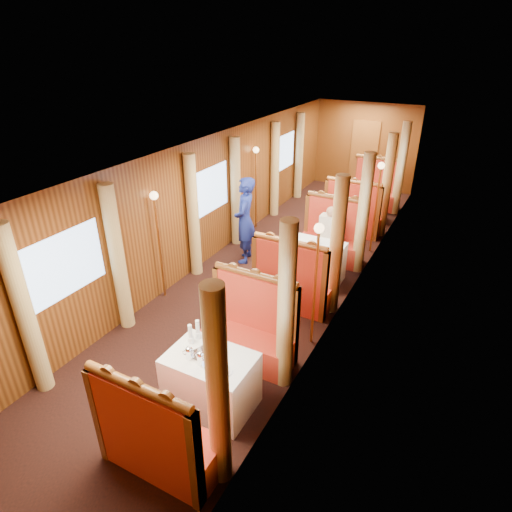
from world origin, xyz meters
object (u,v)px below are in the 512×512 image
Objects in this scene: teapot_right at (201,359)px; banquette_mid_fwd at (292,285)px; banquette_mid_aft at (332,240)px; steward at (245,221)px; teapot_back at (208,348)px; banquette_far_fwd at (352,216)px; passenger at (329,229)px; table_near at (211,381)px; teapot_left at (189,354)px; banquette_near_aft at (250,333)px; banquette_far_aft at (374,191)px; rose_vase_far at (368,183)px; banquette_near_fwd at (157,439)px; fruit_plate at (222,370)px; tea_tray at (205,356)px; rose_vase_mid at (318,235)px; table_mid at (314,263)px; table_far at (364,205)px.

banquette_mid_fwd is at bearing 102.53° from teapot_right.
banquette_mid_aft is 0.76× the size of steward.
teapot_back is 3.85m from steward.
banquette_mid_fwd is 8.88× the size of teapot_back.
banquette_far_fwd is 1.76× the size of passenger.
teapot_left reaches higher than table_near.
banquette_near_aft is 7.00m from banquette_far_aft.
banquette_near_aft and banquette_far_fwd have the same top height.
teapot_left is 0.24m from teapot_back.
banquette_mid_aft is 2.56m from rose_vase_far.
rose_vase_far is 3.75m from steward.
banquette_near_fwd is at bearing -90.25° from rose_vase_far.
teapot_right is 0.09× the size of steward.
teapot_left is at bearing -91.86° from rose_vase_far.
banquette_mid_fwd is (0.00, 2.49, 0.05)m from table_near.
fruit_plate is at bearing -26.54° from table_near.
banquette_mid_fwd is at bearing 88.54° from tea_tray.
banquette_mid_fwd is 3.72× the size of rose_vase_mid.
table_mid is at bearing 102.70° from teapot_right.
table_near is 1.02m from banquette_near_aft.
table_mid is 0.78× the size of banquette_mid_aft.
banquette_near_fwd is 0.98m from fruit_plate.
banquette_far_aft is 3.72× the size of rose_vase_far.
table_near is 0.60× the size of steward.
table_far is at bearing -90.00° from banquette_far_aft.
table_near is at bearing -90.00° from table_far.
table_far is (0.00, 7.00, 0.00)m from table_near.
table_mid is at bearing -90.00° from banquette_far_aft.
banquette_far_fwd is 6.01m from tea_tray.
teapot_right is 7.16m from rose_vase_far.
rose_vase_mid is 1.00× the size of rose_vase_far.
teapot_left is 0.44× the size of rose_vase_mid.
tea_tray is at bearing -91.04° from table_mid.
banquette_mid_fwd is at bearing 95.68° from fruit_plate.
table_far is at bearing 89.48° from tea_tray.
rose_vase_far reaches higher than teapot_right.
teapot_left is at bearing -93.12° from table_mid.
table_near and table_far have the same top height.
banquette_far_fwd reaches higher than rose_vase_mid.
banquette_far_fwd is at bearing 92.44° from fruit_plate.
banquette_far_aft is at bearing 90.00° from table_mid.
banquette_near_fwd is at bearing -90.00° from banquette_near_aft.
passenger reaches higher than table_far.
passenger is (-0.00, 3.28, 0.32)m from banquette_near_aft.
fruit_plate is 3.68m from rose_vase_mid.
banquette_near_fwd is 1.16m from teapot_back.
banquette_near_aft is 6.03m from rose_vase_far.
teapot_left is at bearing -139.43° from tea_tray.
table_mid is 3.57m from rose_vase_far.
banquette_mid_aft reaches higher than fruit_plate.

